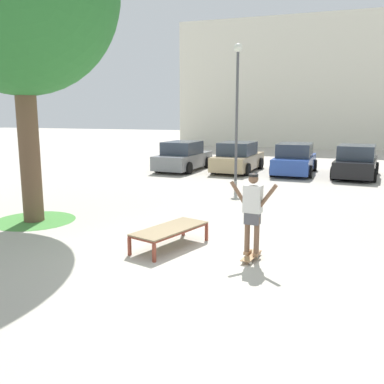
{
  "coord_description": "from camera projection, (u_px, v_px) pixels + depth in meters",
  "views": [
    {
      "loc": [
        3.02,
        -7.94,
        2.98
      ],
      "look_at": [
        -0.4,
        1.97,
        1.0
      ],
      "focal_mm": 39.5,
      "sensor_mm": 36.0,
      "label": 1
    }
  ],
  "objects": [
    {
      "name": "ground_plane",
      "position": [
        180.0,
        256.0,
        8.9
      ],
      "size": [
        120.0,
        120.0,
        0.0
      ],
      "primitive_type": "plane",
      "color": "#B2AA9E"
    },
    {
      "name": "building_facade",
      "position": [
        344.0,
        83.0,
        35.43
      ],
      "size": [
        28.1,
        4.0,
        10.79
      ],
      "primitive_type": "cube",
      "color": "silver",
      "rests_on": "ground"
    },
    {
      "name": "skate_box",
      "position": [
        170.0,
        230.0,
        9.39
      ],
      "size": [
        1.31,
        2.04,
        0.46
      ],
      "color": "brown",
      "rests_on": "ground"
    },
    {
      "name": "skateboard",
      "position": [
        251.0,
        256.0,
        8.68
      ],
      "size": [
        0.3,
        0.82,
        0.09
      ],
      "color": "#9E754C",
      "rests_on": "ground"
    },
    {
      "name": "skater",
      "position": [
        253.0,
        209.0,
        8.5
      ],
      "size": [
        1.0,
        0.32,
        1.69
      ],
      "color": "brown",
      "rests_on": "skateboard"
    },
    {
      "name": "grass_patch_near_left",
      "position": [
        34.0,
        220.0,
        11.82
      ],
      "size": [
        2.25,
        2.25,
        0.01
      ],
      "primitive_type": "cylinder",
      "color": "#47893D",
      "rests_on": "ground"
    },
    {
      "name": "car_grey",
      "position": [
        183.0,
        157.0,
        22.04
      ],
      "size": [
        2.13,
        4.3,
        1.5
      ],
      "color": "slate",
      "rests_on": "ground"
    },
    {
      "name": "car_tan",
      "position": [
        238.0,
        158.0,
        21.54
      ],
      "size": [
        2.13,
        4.3,
        1.5
      ],
      "color": "tan",
      "rests_on": "ground"
    },
    {
      "name": "car_blue",
      "position": [
        295.0,
        160.0,
        20.73
      ],
      "size": [
        2.0,
        4.24,
        1.5
      ],
      "color": "#28479E",
      "rests_on": "ground"
    },
    {
      "name": "car_black",
      "position": [
        356.0,
        162.0,
        19.66
      ],
      "size": [
        2.24,
        4.35,
        1.5
      ],
      "color": "black",
      "rests_on": "ground"
    },
    {
      "name": "light_post",
      "position": [
        237.0,
        92.0,
        18.04
      ],
      "size": [
        0.36,
        0.36,
        5.83
      ],
      "color": "#4C4C51",
      "rests_on": "ground"
    }
  ]
}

